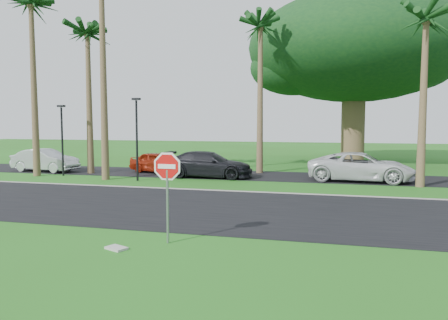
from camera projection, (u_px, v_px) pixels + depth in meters
name	position (u px, v px, depth m)	size (l,w,h in m)	color
ground	(188.00, 219.00, 14.90)	(120.00, 120.00, 0.00)	#235615
road	(205.00, 207.00, 16.83)	(120.00, 8.00, 0.02)	black
parking_strip	(255.00, 176.00, 26.94)	(120.00, 5.00, 0.02)	black
curb	(230.00, 191.00, 20.73)	(120.00, 0.12, 0.06)	gray
stop_sign_near	(167.00, 178.00, 11.73)	(1.05, 0.07, 2.62)	gray
palm_left_far	(31.00, 7.00, 26.01)	(5.00, 5.00, 11.50)	brown
palm_left_mid	(87.00, 36.00, 27.42)	(5.00, 5.00, 10.00)	brown
palm_center	(261.00, 29.00, 27.61)	(5.00, 5.00, 10.50)	brown
palm_right_near	(426.00, 23.00, 21.55)	(5.00, 5.00, 9.50)	brown
canopy_tree	(355.00, 49.00, 33.81)	(16.50, 16.50, 13.12)	brown
streetlight_left	(62.00, 135.00, 26.76)	(0.45, 0.25, 4.34)	black
streetlight_right	(137.00, 134.00, 24.39)	(0.45, 0.25, 4.64)	black
car_silver	(45.00, 161.00, 29.10)	(1.58, 4.53, 1.49)	silver
car_red	(158.00, 163.00, 28.37)	(1.60, 3.97, 1.35)	maroon
car_dark	(208.00, 165.00, 25.98)	(2.16, 5.32, 1.54)	black
car_minivan	(361.00, 167.00, 24.27)	(2.66, 5.76, 1.60)	silver
utility_slab	(116.00, 248.00, 11.29)	(0.55, 0.35, 0.06)	#A7A79F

